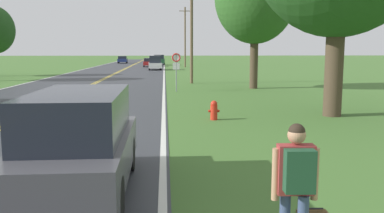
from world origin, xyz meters
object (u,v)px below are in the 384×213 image
(traffic_sign, at_px, (176,63))
(car_red_hatchback_mid_near, at_px, (149,62))
(fire_hydrant, at_px, (214,110))
(hitchhiker_person, at_px, (296,177))
(car_white_van_approaching, at_px, (155,63))
(car_dark_green_suv_mid_far, at_px, (159,60))
(car_dark_grey_suv_nearest, at_px, (80,141))
(car_dark_blue_sedan_receding, at_px, (123,59))

(traffic_sign, distance_m, car_red_hatchback_mid_near, 40.48)
(fire_hydrant, bearing_deg, hitchhiker_person, -91.31)
(traffic_sign, xyz_separation_m, car_white_van_approaching, (-2.06, 29.65, -0.91))
(fire_hydrant, relative_size, car_dark_green_suv_mid_far, 0.18)
(hitchhiker_person, height_order, car_white_van_approaching, car_white_van_approaching)
(fire_hydrant, bearing_deg, car_dark_grey_suv_nearest, -113.65)
(traffic_sign, bearing_deg, car_white_van_approaching, 93.98)
(car_red_hatchback_mid_near, bearing_deg, car_dark_green_suv_mid_far, 165.26)
(traffic_sign, bearing_deg, fire_hydrant, -84.04)
(car_dark_grey_suv_nearest, bearing_deg, car_red_hatchback_mid_near, -179.76)
(traffic_sign, distance_m, car_dark_blue_sedan_receding, 59.24)
(hitchhiker_person, xyz_separation_m, car_dark_green_suv_mid_far, (-2.59, 69.08, -0.11))
(car_dark_blue_sedan_receding, bearing_deg, traffic_sign, -172.72)
(car_red_hatchback_mid_near, bearing_deg, car_white_van_approaching, 4.44)
(car_dark_green_suv_mid_far, relative_size, car_dark_blue_sedan_receding, 0.98)
(fire_hydrant, bearing_deg, car_dark_green_suv_mid_far, 92.78)
(car_white_van_approaching, bearing_deg, car_dark_blue_sedan_receding, -168.07)
(car_red_hatchback_mid_near, height_order, car_dark_green_suv_mid_far, car_dark_green_suv_mid_far)
(hitchhiker_person, distance_m, car_dark_grey_suv_nearest, 4.20)
(car_dark_grey_suv_nearest, bearing_deg, fire_hydrant, 155.68)
(car_red_hatchback_mid_near, xyz_separation_m, car_dark_green_suv_mid_far, (1.60, 7.17, 0.23))
(hitchhiker_person, relative_size, car_white_van_approaching, 0.42)
(traffic_sign, distance_m, car_dark_grey_suv_nearest, 19.09)
(traffic_sign, xyz_separation_m, car_red_hatchback_mid_near, (-3.29, 40.33, -1.14))
(car_dark_grey_suv_nearest, relative_size, car_red_hatchback_mid_near, 1.29)
(fire_hydrant, distance_m, traffic_sign, 11.10)
(traffic_sign, relative_size, car_dark_green_suv_mid_far, 0.60)
(car_dark_green_suv_mid_far, bearing_deg, car_dark_blue_sedan_receding, -143.93)
(car_dark_green_suv_mid_far, bearing_deg, hitchhiker_person, 3.28)
(traffic_sign, relative_size, car_dark_grey_suv_nearest, 0.54)
(car_dark_grey_suv_nearest, xyz_separation_m, car_red_hatchback_mid_near, (-0.94, 59.26, -0.27))
(car_red_hatchback_mid_near, height_order, car_dark_blue_sedan_receding, car_dark_blue_sedan_receding)
(car_dark_grey_suv_nearest, distance_m, car_white_van_approaching, 48.58)
(fire_hydrant, relative_size, car_dark_grey_suv_nearest, 0.16)
(hitchhiker_person, xyz_separation_m, traffic_sign, (-0.90, 21.58, 0.80))
(hitchhiker_person, height_order, traffic_sign, traffic_sign)
(car_white_van_approaching, height_order, car_dark_green_suv_mid_far, car_white_van_approaching)
(traffic_sign, bearing_deg, car_dark_blue_sedan_receding, 99.10)
(fire_hydrant, bearing_deg, car_red_hatchback_mid_near, 94.94)
(traffic_sign, height_order, car_dark_green_suv_mid_far, traffic_sign)
(hitchhiker_person, relative_size, car_dark_grey_suv_nearest, 0.38)
(car_dark_green_suv_mid_far, xyz_separation_m, car_dark_blue_sedan_receding, (-7.67, 10.98, -0.21))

